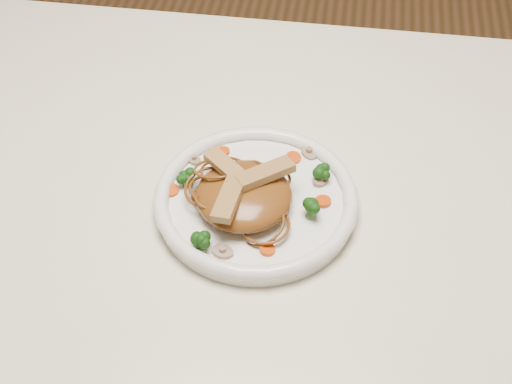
# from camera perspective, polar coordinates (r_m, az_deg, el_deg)

# --- Properties ---
(table) EXTENTS (1.20, 0.80, 0.75)m
(table) POSITION_cam_1_polar(r_m,az_deg,el_deg) (1.04, -0.85, -3.34)
(table) COLOR silver
(table) RESTS_ON ground
(plate) EXTENTS (0.34, 0.34, 0.02)m
(plate) POSITION_cam_1_polar(r_m,az_deg,el_deg) (0.93, 0.00, -0.93)
(plate) COLOR white
(plate) RESTS_ON table
(noodle_mound) EXTENTS (0.15, 0.15, 0.04)m
(noodle_mound) POSITION_cam_1_polar(r_m,az_deg,el_deg) (0.90, -0.97, -0.27)
(noodle_mound) COLOR brown
(noodle_mound) RESTS_ON plate
(chicken_a) EXTENTS (0.08, 0.07, 0.01)m
(chicken_a) POSITION_cam_1_polar(r_m,az_deg,el_deg) (0.90, 0.72, 1.50)
(chicken_a) COLOR tan
(chicken_a) RESTS_ON noodle_mound
(chicken_b) EXTENTS (0.07, 0.06, 0.01)m
(chicken_b) POSITION_cam_1_polar(r_m,az_deg,el_deg) (0.91, -2.33, 1.99)
(chicken_b) COLOR tan
(chicken_b) RESTS_ON noodle_mound
(chicken_c) EXTENTS (0.03, 0.08, 0.01)m
(chicken_c) POSITION_cam_1_polar(r_m,az_deg,el_deg) (0.87, -2.14, -0.49)
(chicken_c) COLOR tan
(chicken_c) RESTS_ON noodle_mound
(broccoli_0) EXTENTS (0.03, 0.03, 0.03)m
(broccoli_0) POSITION_cam_1_polar(r_m,az_deg,el_deg) (0.95, 5.24, 1.63)
(broccoli_0) COLOR #16420D
(broccoli_0) RESTS_ON plate
(broccoli_1) EXTENTS (0.03, 0.03, 0.03)m
(broccoli_1) POSITION_cam_1_polar(r_m,az_deg,el_deg) (0.94, -5.51, 1.18)
(broccoli_1) COLOR #16420D
(broccoli_1) RESTS_ON plate
(broccoli_2) EXTENTS (0.04, 0.04, 0.03)m
(broccoli_2) POSITION_cam_1_polar(r_m,az_deg,el_deg) (0.86, -4.44, -3.65)
(broccoli_2) COLOR #16420D
(broccoli_2) RESTS_ON plate
(broccoli_3) EXTENTS (0.04, 0.04, 0.03)m
(broccoli_3) POSITION_cam_1_polar(r_m,az_deg,el_deg) (0.89, 4.43, -1.23)
(broccoli_3) COLOR #16420D
(broccoli_3) RESTS_ON plate
(carrot_0) EXTENTS (0.02, 0.02, 0.00)m
(carrot_0) POSITION_cam_1_polar(r_m,az_deg,el_deg) (0.98, 3.00, 2.74)
(carrot_0) COLOR #B74006
(carrot_0) RESTS_ON plate
(carrot_1) EXTENTS (0.03, 0.03, 0.00)m
(carrot_1) POSITION_cam_1_polar(r_m,az_deg,el_deg) (0.94, -6.84, 0.16)
(carrot_1) COLOR #B74006
(carrot_1) RESTS_ON plate
(carrot_2) EXTENTS (0.03, 0.03, 0.00)m
(carrot_2) POSITION_cam_1_polar(r_m,az_deg,el_deg) (0.92, 5.35, -0.74)
(carrot_2) COLOR #B74006
(carrot_2) RESTS_ON plate
(carrot_3) EXTENTS (0.02, 0.02, 0.00)m
(carrot_3) POSITION_cam_1_polar(r_m,az_deg,el_deg) (0.99, -2.61, 3.26)
(carrot_3) COLOR #B74006
(carrot_3) RESTS_ON plate
(carrot_4) EXTENTS (0.02, 0.02, 0.00)m
(carrot_4) POSITION_cam_1_polar(r_m,az_deg,el_deg) (0.87, 0.91, -4.59)
(carrot_4) COLOR #B74006
(carrot_4) RESTS_ON plate
(mushroom_0) EXTENTS (0.03, 0.03, 0.01)m
(mushroom_0) POSITION_cam_1_polar(r_m,az_deg,el_deg) (0.87, -2.67, -4.77)
(mushroom_0) COLOR gray
(mushroom_0) RESTS_ON plate
(mushroom_1) EXTENTS (0.04, 0.04, 0.01)m
(mushroom_1) POSITION_cam_1_polar(r_m,az_deg,el_deg) (0.95, 5.17, 0.93)
(mushroom_1) COLOR gray
(mushroom_1) RESTS_ON plate
(mushroom_2) EXTENTS (0.03, 0.03, 0.01)m
(mushroom_2) POSITION_cam_1_polar(r_m,az_deg,el_deg) (0.97, -4.92, 2.54)
(mushroom_2) COLOR gray
(mushroom_2) RESTS_ON plate
(mushroom_3) EXTENTS (0.04, 0.04, 0.01)m
(mushroom_3) POSITION_cam_1_polar(r_m,az_deg,el_deg) (0.99, 4.24, 3.16)
(mushroom_3) COLOR gray
(mushroom_3) RESTS_ON plate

